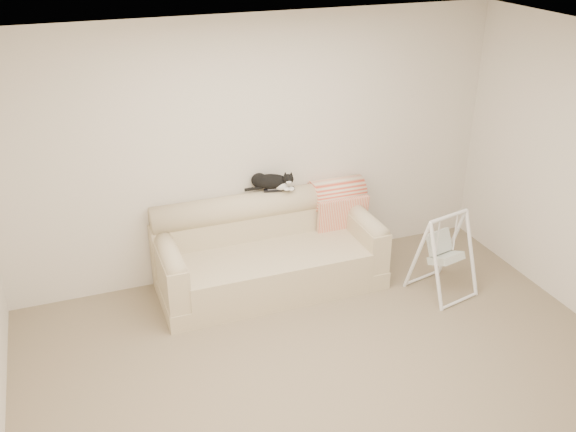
% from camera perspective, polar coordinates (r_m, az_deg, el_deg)
% --- Properties ---
extents(ground_plane, '(5.00, 5.00, 0.00)m').
position_cam_1_polar(ground_plane, '(5.35, 4.39, -14.45)').
color(ground_plane, '#736654').
rests_on(ground_plane, ground).
extents(room_shell, '(5.04, 4.04, 2.60)m').
position_cam_1_polar(room_shell, '(4.52, 5.04, 0.46)').
color(room_shell, beige).
rests_on(room_shell, ground).
extents(sofa, '(2.20, 0.93, 0.90)m').
position_cam_1_polar(sofa, '(6.38, -1.81, -3.26)').
color(sofa, beige).
rests_on(sofa, ground).
extents(remote_a, '(0.19, 0.08, 0.03)m').
position_cam_1_polar(remote_a, '(6.37, -1.37, 2.32)').
color(remote_a, black).
rests_on(remote_a, sofa).
extents(remote_b, '(0.18, 0.08, 0.02)m').
position_cam_1_polar(remote_b, '(6.40, -0.18, 2.45)').
color(remote_b, black).
rests_on(remote_b, sofa).
extents(tuxedo_cat, '(0.49, 0.32, 0.19)m').
position_cam_1_polar(tuxedo_cat, '(6.36, -1.51, 3.10)').
color(tuxedo_cat, black).
rests_on(tuxedo_cat, sofa).
extents(throw_blanket, '(0.55, 0.38, 0.58)m').
position_cam_1_polar(throw_blanket, '(6.68, 4.43, 1.70)').
color(throw_blanket, '#E0492F').
rests_on(throw_blanket, sofa).
extents(baby_swing, '(0.62, 0.65, 0.85)m').
position_cam_1_polar(baby_swing, '(6.40, 13.68, -3.24)').
color(baby_swing, white).
rests_on(baby_swing, ground).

